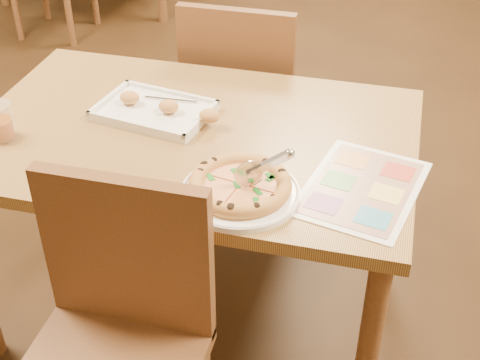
% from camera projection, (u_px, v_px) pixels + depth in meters
% --- Properties ---
extents(dining_table, '(1.30, 0.85, 0.72)m').
position_uv_depth(dining_table, '(193.00, 155.00, 2.01)').
color(dining_table, '#A57F42').
rests_on(dining_table, ground).
extents(chair_near, '(0.42, 0.42, 0.47)m').
position_uv_depth(chair_near, '(117.00, 316.00, 1.57)').
color(chair_near, brown).
rests_on(chair_near, ground).
extents(chair_far, '(0.42, 0.42, 0.47)m').
position_uv_depth(chair_far, '(242.00, 85.00, 2.52)').
color(chair_far, brown).
rests_on(chair_far, ground).
extents(plate, '(0.35, 0.35, 0.02)m').
position_uv_depth(plate, '(240.00, 193.00, 1.69)').
color(plate, white).
rests_on(plate, dining_table).
extents(pizza, '(0.26, 0.26, 0.04)m').
position_uv_depth(pizza, '(240.00, 185.00, 1.69)').
color(pizza, '#E4A14E').
rests_on(pizza, plate).
extents(pizza_cutter, '(0.13, 0.09, 0.09)m').
position_uv_depth(pizza_cutter, '(263.00, 167.00, 1.66)').
color(pizza_cutter, silver).
rests_on(pizza_cutter, pizza).
extents(appetizer_tray, '(0.40, 0.28, 0.06)m').
position_uv_depth(appetizer_tray, '(157.00, 111.00, 2.02)').
color(appetizer_tray, white).
rests_on(appetizer_tray, dining_table).
extents(menu, '(0.35, 0.43, 0.00)m').
position_uv_depth(menu, '(362.00, 188.00, 1.72)').
color(menu, silver).
rests_on(menu, dining_table).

